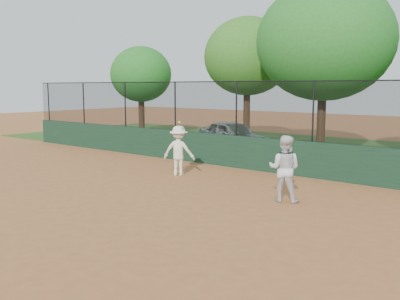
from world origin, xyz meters
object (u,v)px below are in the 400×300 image
Objects in this scene: parked_car at (232,136)px; tree_0 at (141,75)px; player_main at (179,151)px; tree_2 at (324,41)px; player_second at (284,169)px; tree_1 at (247,57)px.

parked_car is 7.88m from tree_0.
player_main is 0.26× the size of tree_2.
player_second is at bearing -30.75° from tree_0.
tree_1 reaches higher than tree_0.
tree_0 is at bearing -45.37° from player_second.
parked_car is 0.56× the size of tree_2.
parked_car is at bearing -8.84° from tree_0.
tree_2 is at bearing 72.43° from player_main.
parked_car is 4.56m from tree_1.
tree_1 is (6.47, 1.28, 0.83)m from tree_0.
player_main is (1.94, -6.05, 0.14)m from parked_car.
tree_2 is at bearing -60.25° from parked_car.
tree_1 reaches higher than player_main.
tree_0 is at bearing 177.89° from tree_2.
tree_1 is at bearing -67.37° from player_second.
tree_0 is at bearing 101.09° from parked_car.
tree_1 is at bearing 107.55° from player_main.
parked_car is 2.35× the size of player_second.
player_second is 0.93× the size of player_main.
player_main is at bearing -38.11° from tree_0.
tree_0 is (-9.14, 7.17, 2.84)m from player_main.
tree_2 is (11.28, -0.42, 1.18)m from tree_0.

